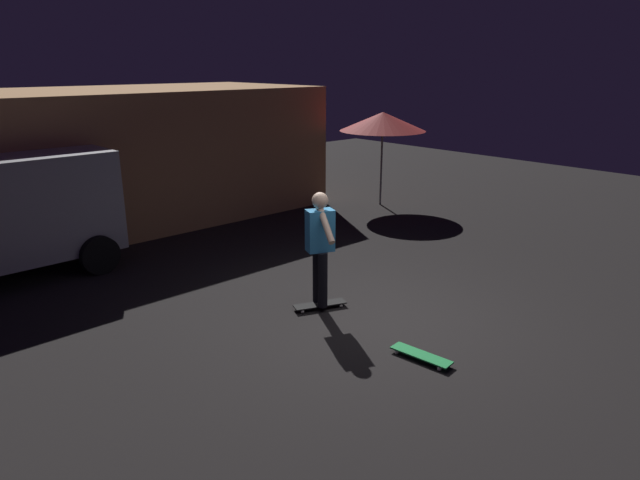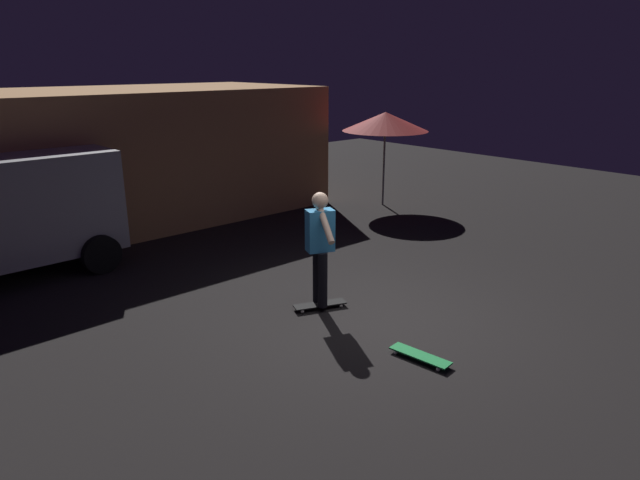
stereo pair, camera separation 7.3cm
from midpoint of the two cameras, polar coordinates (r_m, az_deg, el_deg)
The scene contains 6 objects.
ground_plane at distance 8.04m, azimuth 5.23°, elevation -8.00°, with size 28.00×28.00×0.00m, color black.
low_building at distance 13.31m, azimuth -24.39°, elevation 7.30°, with size 11.19×4.23×2.90m.
patio_umbrella at distance 14.11m, azimuth 6.20°, elevation 11.80°, with size 2.10×2.10×2.30m.
skateboard_ridden at distance 8.34m, azimuth -0.25°, elevation -6.53°, with size 0.80×0.48×0.07m.
skateboard_spare at distance 7.09m, azimuth 9.87°, elevation -11.40°, with size 0.29×0.80×0.07m.
skater at distance 7.99m, azimuth -0.26°, elevation -0.09°, with size 0.45×0.94×1.67m.
Camera 1 is at (-5.42, -4.83, 3.45)m, focal length 31.71 mm.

